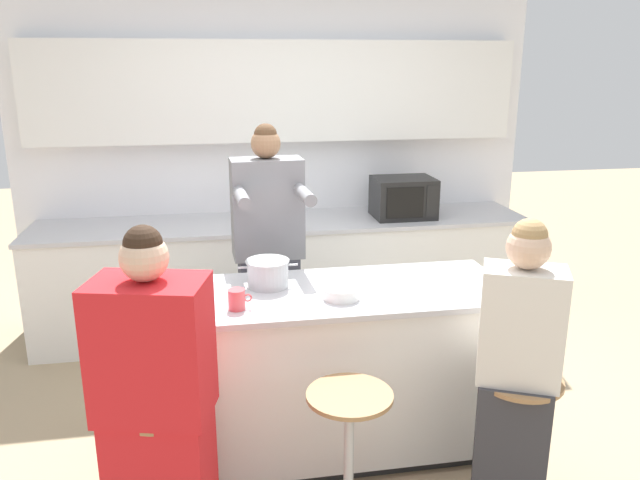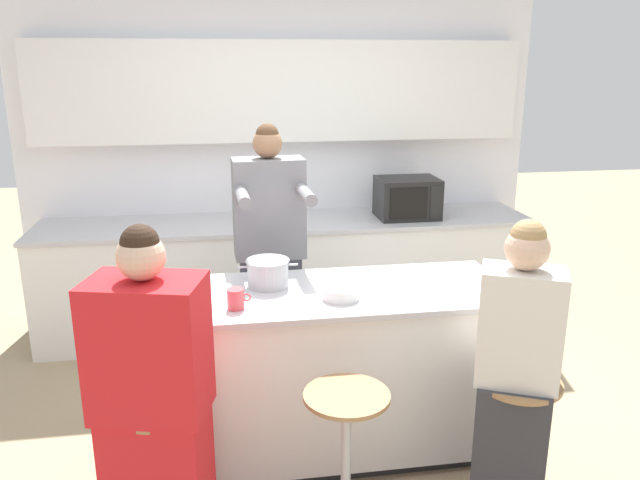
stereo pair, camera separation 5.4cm
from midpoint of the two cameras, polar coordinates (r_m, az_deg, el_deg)
The scene contains 16 objects.
ground_plane at distance 3.62m, azimuth 0.63°, elevation -18.39°, with size 16.00×16.00×0.00m, color tan.
wall_back at distance 4.96m, azimuth -3.20°, elevation 10.19°, with size 4.03×0.22×2.70m.
back_counter at distance 4.88m, azimuth -2.59°, elevation -3.19°, with size 3.74×0.70×0.88m.
kitchen_island at distance 3.38m, azimuth 0.66°, elevation -11.88°, with size 1.94×0.71×0.92m.
bar_stool_leftmost at distance 2.88m, azimuth -13.46°, elevation -19.85°, with size 0.38×0.38×0.70m.
bar_stool_center at distance 2.88m, azimuth 2.94°, elevation -19.34°, with size 0.38×0.38×0.70m.
bar_stool_rightmost at distance 3.11m, azimuth 17.75°, elevation -17.26°, with size 0.38×0.38×0.70m.
person_cooking at distance 3.81m, azimuth -4.15°, elevation -2.47°, with size 0.44×0.56×1.71m.
person_wrapped_blanket at distance 2.67m, azimuth -14.38°, elevation -14.92°, with size 0.50×0.39×1.47m.
person_seated_near at distance 2.96m, azimuth 17.80°, elevation -12.82°, with size 0.41×0.37×1.43m.
cooking_pot at distance 3.25m, azimuth -4.32°, elevation -3.02°, with size 0.31×0.23×0.14m.
fruit_bowl at distance 3.08m, azimuth 2.42°, elevation -4.86°, with size 0.18×0.18×0.06m.
coffee_cup_near at distance 2.98m, azimuth -7.18°, elevation -5.37°, with size 0.11×0.08×0.10m.
juice_carton at distance 2.87m, azimuth -11.67°, elevation -5.52°, with size 0.08×0.08×0.19m.
microwave at distance 4.86m, azimuth 8.29°, elevation 3.84°, with size 0.46×0.37×0.31m.
potted_plant at distance 4.70m, azimuth -5.06°, elevation 3.23°, with size 0.16×0.16×0.23m.
Camera 2 is at (-0.48, -2.95, 2.05)m, focal length 35.00 mm.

